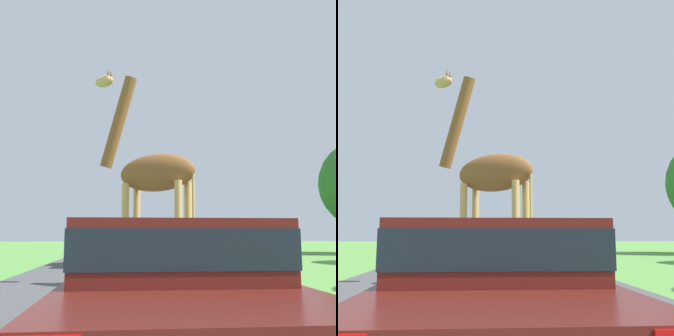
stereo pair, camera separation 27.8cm
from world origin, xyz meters
TOP-DOWN VIEW (x-y plane):
  - road at (0.00, 30.00)m, footprint 7.24×120.00m
  - giraffe_near_road at (0.18, 10.91)m, footprint 2.65×1.93m
  - car_lead_maroon at (0.08, 5.12)m, footprint 1.96×4.64m
  - car_queue_right at (-1.52, 18.59)m, footprint 1.74×4.34m
  - car_queue_left at (2.40, 27.48)m, footprint 1.79×4.26m
  - sign_post at (4.35, 15.63)m, footprint 0.70×0.08m

SIDE VIEW (x-z plane):
  - road at x=0.00m, z-range 0.00..0.00m
  - car_lead_maroon at x=0.08m, z-range 0.05..1.37m
  - car_queue_right at x=-1.52m, z-range 0.04..1.61m
  - car_queue_left at x=2.40m, z-range 0.04..1.62m
  - sign_post at x=4.35m, z-range 0.29..1.77m
  - giraffe_near_road at x=0.18m, z-range -0.14..5.38m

